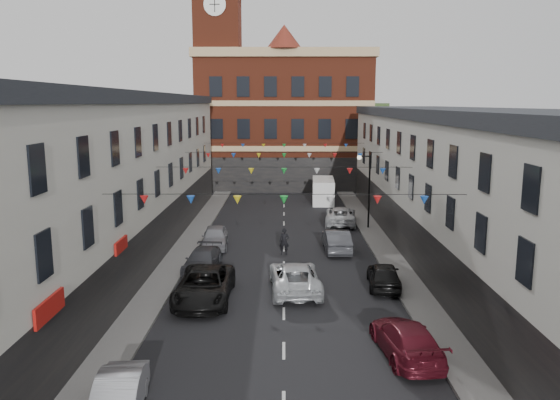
{
  "coord_description": "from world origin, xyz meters",
  "views": [
    {
      "loc": [
        -0.0,
        -28.99,
        10.05
      ],
      "look_at": [
        -0.26,
        6.61,
        3.7
      ],
      "focal_mm": 35.0,
      "sensor_mm": 36.0,
      "label": 1
    }
  ],
  "objects_px": {
    "car_right_e": "(336,240)",
    "car_left_d": "(202,260)",
    "car_left_e": "(215,237)",
    "moving_car": "(295,277)",
    "car_right_f": "(340,216)",
    "white_van": "(323,191)",
    "car_right_c": "(406,339)",
    "car_left_b": "(118,398)",
    "car_left_c": "(204,286)",
    "street_lamp": "(366,181)",
    "pedestrian": "(284,242)",
    "car_right_d": "(384,275)"
  },
  "relations": [
    {
      "from": "car_left_e",
      "to": "car_right_c",
      "type": "xyz_separation_m",
      "value": [
        9.76,
        -16.7,
        -0.03
      ]
    },
    {
      "from": "car_right_c",
      "to": "white_van",
      "type": "bearing_deg",
      "value": -94.67
    },
    {
      "from": "pedestrian",
      "to": "street_lamp",
      "type": "bearing_deg",
      "value": 58.22
    },
    {
      "from": "car_right_d",
      "to": "white_van",
      "type": "height_order",
      "value": "white_van"
    },
    {
      "from": "street_lamp",
      "to": "car_right_e",
      "type": "height_order",
      "value": "street_lamp"
    },
    {
      "from": "car_left_e",
      "to": "pedestrian",
      "type": "height_order",
      "value": "pedestrian"
    },
    {
      "from": "car_left_e",
      "to": "white_van",
      "type": "distance_m",
      "value": 19.73
    },
    {
      "from": "white_van",
      "to": "car_right_c",
      "type": "bearing_deg",
      "value": -85.67
    },
    {
      "from": "street_lamp",
      "to": "white_van",
      "type": "distance_m",
      "value": 12.47
    },
    {
      "from": "street_lamp",
      "to": "moving_car",
      "type": "xyz_separation_m",
      "value": [
        -5.96,
        -14.73,
        -3.12
      ]
    },
    {
      "from": "car_right_e",
      "to": "car_left_d",
      "type": "bearing_deg",
      "value": 26.36
    },
    {
      "from": "car_left_c",
      "to": "pedestrian",
      "type": "distance_m",
      "value": 9.64
    },
    {
      "from": "car_right_d",
      "to": "moving_car",
      "type": "bearing_deg",
      "value": 11.29
    },
    {
      "from": "moving_car",
      "to": "car_right_e",
      "type": "bearing_deg",
      "value": -114.24
    },
    {
      "from": "car_left_b",
      "to": "white_van",
      "type": "xyz_separation_m",
      "value": [
        9.35,
        38.76,
        0.53
      ]
    },
    {
      "from": "pedestrian",
      "to": "car_right_e",
      "type": "bearing_deg",
      "value": 23.02
    },
    {
      "from": "street_lamp",
      "to": "pedestrian",
      "type": "height_order",
      "value": "street_lamp"
    },
    {
      "from": "car_left_b",
      "to": "car_right_e",
      "type": "height_order",
      "value": "car_right_e"
    },
    {
      "from": "car_left_c",
      "to": "white_van",
      "type": "bearing_deg",
      "value": 74.25
    },
    {
      "from": "street_lamp",
      "to": "car_right_f",
      "type": "distance_m",
      "value": 4.06
    },
    {
      "from": "car_left_b",
      "to": "car_right_d",
      "type": "relative_size",
      "value": 0.99
    },
    {
      "from": "car_left_b",
      "to": "pedestrian",
      "type": "height_order",
      "value": "pedestrian"
    },
    {
      "from": "car_right_e",
      "to": "moving_car",
      "type": "xyz_separation_m",
      "value": [
        -3.01,
        -8.06,
        0.01
      ]
    },
    {
      "from": "car_left_b",
      "to": "car_right_e",
      "type": "xyz_separation_m",
      "value": [
        8.95,
        20.18,
        0.09
      ]
    },
    {
      "from": "car_left_e",
      "to": "car_right_c",
      "type": "distance_m",
      "value": 19.35
    },
    {
      "from": "car_left_b",
      "to": "car_right_e",
      "type": "distance_m",
      "value": 22.08
    },
    {
      "from": "car_right_f",
      "to": "street_lamp",
      "type": "bearing_deg",
      "value": 141.19
    },
    {
      "from": "car_right_d",
      "to": "white_van",
      "type": "relative_size",
      "value": 0.76
    },
    {
      "from": "car_right_f",
      "to": "car_right_c",
      "type": "bearing_deg",
      "value": 96.23
    },
    {
      "from": "car_right_d",
      "to": "car_right_f",
      "type": "relative_size",
      "value": 0.78
    },
    {
      "from": "car_right_e",
      "to": "pedestrian",
      "type": "xyz_separation_m",
      "value": [
        -3.58,
        -0.89,
        0.13
      ]
    },
    {
      "from": "car_left_b",
      "to": "car_right_f",
      "type": "xyz_separation_m",
      "value": [
        10.1,
        28.64,
        0.06
      ]
    },
    {
      "from": "street_lamp",
      "to": "car_left_e",
      "type": "bearing_deg",
      "value": -153.32
    },
    {
      "from": "car_left_d",
      "to": "car_right_d",
      "type": "height_order",
      "value": "car_right_d"
    },
    {
      "from": "car_left_e",
      "to": "car_right_e",
      "type": "bearing_deg",
      "value": -10.3
    },
    {
      "from": "car_left_c",
      "to": "moving_car",
      "type": "height_order",
      "value": "car_left_c"
    },
    {
      "from": "car_right_c",
      "to": "moving_car",
      "type": "bearing_deg",
      "value": -66.93
    },
    {
      "from": "car_right_d",
      "to": "white_van",
      "type": "bearing_deg",
      "value": -81.69
    },
    {
      "from": "street_lamp",
      "to": "car_left_c",
      "type": "relative_size",
      "value": 1.01
    },
    {
      "from": "car_right_f",
      "to": "white_van",
      "type": "bearing_deg",
      "value": -79.92
    },
    {
      "from": "car_right_f",
      "to": "white_van",
      "type": "relative_size",
      "value": 0.97
    },
    {
      "from": "car_left_e",
      "to": "car_right_e",
      "type": "height_order",
      "value": "car_right_e"
    },
    {
      "from": "car_left_e",
      "to": "car_right_f",
      "type": "distance_m",
      "value": 12.19
    },
    {
      "from": "street_lamp",
      "to": "car_left_d",
      "type": "bearing_deg",
      "value": -135.69
    },
    {
      "from": "car_left_e",
      "to": "moving_car",
      "type": "distance_m",
      "value": 10.52
    },
    {
      "from": "car_right_e",
      "to": "moving_car",
      "type": "relative_size",
      "value": 0.83
    },
    {
      "from": "car_right_f",
      "to": "car_left_d",
      "type": "bearing_deg",
      "value": 59.17
    },
    {
      "from": "car_left_b",
      "to": "pedestrian",
      "type": "relative_size",
      "value": 2.29
    },
    {
      "from": "car_right_f",
      "to": "moving_car",
      "type": "distance_m",
      "value": 17.03
    },
    {
      "from": "car_left_c",
      "to": "moving_car",
      "type": "bearing_deg",
      "value": 18.66
    }
  ]
}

